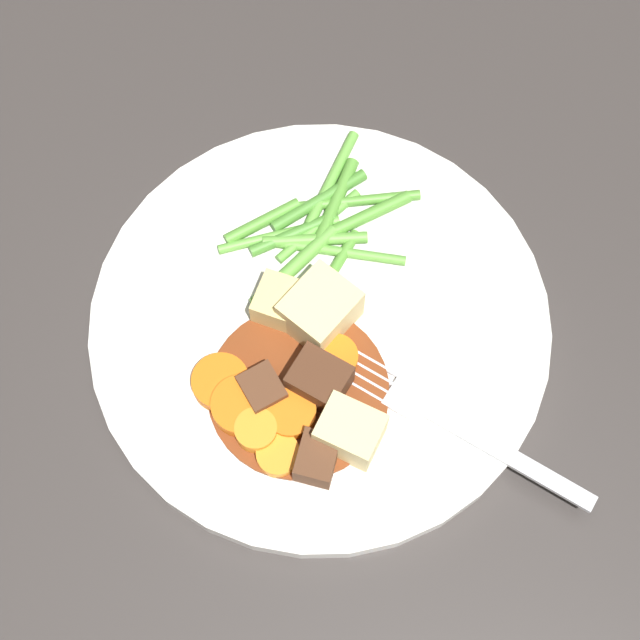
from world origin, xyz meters
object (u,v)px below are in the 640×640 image
at_px(potato_chunk_1, 318,311).
at_px(meat_chunk_2, 262,390).
at_px(carrot_slice_5, 335,359).
at_px(potato_chunk_0, 279,308).
at_px(carrot_slice_0, 299,416).
at_px(dinner_plate, 320,325).
at_px(carrot_slice_1, 221,382).
at_px(carrot_slice_2, 275,454).
at_px(meat_chunk_0, 319,381).
at_px(meat_chunk_1, 317,458).
at_px(potato_chunk_2, 350,432).
at_px(carrot_slice_3, 242,406).
at_px(fork, 448,422).
at_px(carrot_slice_4, 256,431).

height_order(potato_chunk_1, meat_chunk_2, potato_chunk_1).
bearing_deg(carrot_slice_5, potato_chunk_0, -117.13).
xyz_separation_m(carrot_slice_0, potato_chunk_1, (-0.06, -0.01, 0.01)).
distance_m(dinner_plate, carrot_slice_1, 0.07).
height_order(carrot_slice_1, potato_chunk_1, potato_chunk_1).
distance_m(carrot_slice_2, potato_chunk_1, 0.09).
distance_m(meat_chunk_0, meat_chunk_1, 0.05).
xyz_separation_m(potato_chunk_2, meat_chunk_0, (-0.03, -0.03, -0.00)).
distance_m(carrot_slice_3, meat_chunk_1, 0.05).
height_order(carrot_slice_2, meat_chunk_1, meat_chunk_1).
distance_m(carrot_slice_0, carrot_slice_2, 0.03).
xyz_separation_m(carrot_slice_0, meat_chunk_1, (0.02, 0.02, 0.00)).
bearing_deg(carrot_slice_3, carrot_slice_1, -123.72).
distance_m(meat_chunk_1, meat_chunk_2, 0.05).
bearing_deg(carrot_slice_0, fork, 104.16).
height_order(carrot_slice_1, potato_chunk_2, potato_chunk_2).
relative_size(dinner_plate, meat_chunk_1, 10.23).
bearing_deg(carrot_slice_0, dinner_plate, -175.53).
relative_size(meat_chunk_2, fork, 0.14).
distance_m(potato_chunk_2, meat_chunk_0, 0.04).
height_order(dinner_plate, carrot_slice_0, carrot_slice_0).
relative_size(carrot_slice_0, fork, 0.18).
height_order(potato_chunk_1, meat_chunk_0, potato_chunk_1).
bearing_deg(potato_chunk_1, meat_chunk_0, 16.52).
distance_m(potato_chunk_2, meat_chunk_1, 0.02).
distance_m(potato_chunk_0, meat_chunk_1, 0.10).
distance_m(carrot_slice_1, potato_chunk_0, 0.06).
height_order(carrot_slice_1, carrot_slice_3, carrot_slice_3).
relative_size(carrot_slice_2, meat_chunk_1, 0.92).
bearing_deg(potato_chunk_0, carrot_slice_4, 6.69).
xyz_separation_m(carrot_slice_3, carrot_slice_5, (-0.04, 0.04, 0.00)).
bearing_deg(meat_chunk_2, dinner_plate, 160.61).
height_order(carrot_slice_5, potato_chunk_0, potato_chunk_0).
relative_size(potato_chunk_0, meat_chunk_1, 1.03).
bearing_deg(fork, meat_chunk_0, -90.30).
xyz_separation_m(carrot_slice_0, potato_chunk_0, (-0.06, -0.03, 0.00)).
bearing_deg(potato_chunk_1, meat_chunk_2, -18.65).
bearing_deg(meat_chunk_2, potato_chunk_2, 78.28).
xyz_separation_m(carrot_slice_3, meat_chunk_1, (0.02, 0.05, 0.00)).
xyz_separation_m(potato_chunk_0, meat_chunk_2, (0.05, 0.01, -0.00)).
relative_size(carrot_slice_3, potato_chunk_2, 1.02).
relative_size(carrot_slice_2, carrot_slice_3, 0.71).
relative_size(carrot_slice_2, potato_chunk_2, 0.73).
relative_size(carrot_slice_2, fork, 0.15).
height_order(carrot_slice_1, potato_chunk_0, potato_chunk_0).
height_order(carrot_slice_1, meat_chunk_2, meat_chunk_2).
bearing_deg(carrot_slice_4, carrot_slice_0, 126.34).
xyz_separation_m(carrot_slice_4, potato_chunk_1, (-0.08, 0.02, 0.01)).
relative_size(carrot_slice_3, meat_chunk_0, 1.11).
relative_size(carrot_slice_5, meat_chunk_0, 0.85).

